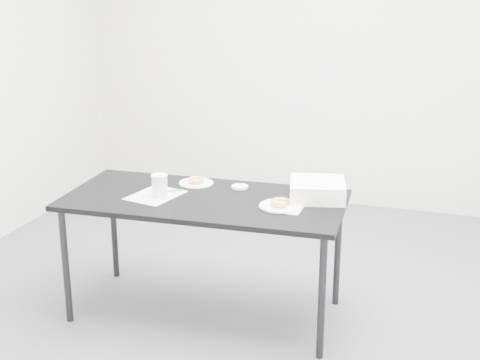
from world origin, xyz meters
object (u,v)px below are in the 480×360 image
(donut_near, at_px, (280,202))
(coffee_cup, at_px, (160,186))
(scorecard, at_px, (155,195))
(plate_far, at_px, (196,183))
(donut_far, at_px, (196,180))
(table, at_px, (204,207))
(plate_near, at_px, (280,206))
(bakery_box, at_px, (317,190))
(pen, at_px, (170,191))

(donut_near, relative_size, coffee_cup, 0.82)
(scorecard, distance_m, plate_far, 0.31)
(coffee_cup, bearing_deg, donut_far, 71.93)
(table, height_order, coffee_cup, coffee_cup)
(table, distance_m, plate_near, 0.45)
(bakery_box, bearing_deg, donut_near, -140.05)
(table, xyz_separation_m, scorecard, (-0.27, -0.05, 0.05))
(table, height_order, donut_near, donut_near)
(plate_far, relative_size, donut_far, 2.13)
(donut_near, bearing_deg, scorecard, -177.54)
(donut_far, xyz_separation_m, coffee_cup, (-0.10, -0.30, 0.04))
(coffee_cup, bearing_deg, plate_far, 71.93)
(pen, height_order, donut_near, donut_near)
(scorecard, relative_size, donut_far, 3.14)
(scorecard, bearing_deg, bakery_box, 27.67)
(scorecard, height_order, coffee_cup, coffee_cup)
(pen, xyz_separation_m, donut_far, (0.08, 0.19, 0.01))
(table, xyz_separation_m, donut_near, (0.44, -0.02, 0.08))
(donut_near, bearing_deg, bakery_box, 53.06)
(bakery_box, bearing_deg, pen, 177.68)
(bakery_box, bearing_deg, scorecard, -177.82)
(plate_far, height_order, bakery_box, bakery_box)
(bakery_box, bearing_deg, plate_near, -140.05)
(scorecard, relative_size, plate_far, 1.47)
(pen, bearing_deg, plate_far, 37.32)
(donut_near, distance_m, donut_far, 0.63)
(donut_near, bearing_deg, plate_near, 0.00)
(plate_near, bearing_deg, table, 177.52)
(scorecard, bearing_deg, plate_far, 76.49)
(scorecard, xyz_separation_m, coffee_cup, (0.04, -0.02, 0.06))
(scorecard, relative_size, bakery_box, 1.01)
(donut_near, bearing_deg, pen, 175.49)
(pen, distance_m, donut_near, 0.66)
(donut_far, height_order, bakery_box, bakery_box)
(plate_far, bearing_deg, donut_far, -90.00)
(table, bearing_deg, bakery_box, 14.60)
(plate_near, xyz_separation_m, donut_near, (0.00, 0.00, 0.02))
(pen, relative_size, donut_near, 1.31)
(pen, distance_m, bakery_box, 0.83)
(table, distance_m, donut_far, 0.28)
(plate_far, relative_size, coffee_cup, 1.57)
(table, relative_size, bakery_box, 5.33)
(coffee_cup, bearing_deg, pen, 80.01)
(donut_near, relative_size, bakery_box, 0.36)
(table, bearing_deg, coffee_cup, -166.58)
(scorecard, height_order, donut_near, donut_near)
(scorecard, xyz_separation_m, plate_far, (0.13, 0.28, 0.00))
(scorecard, xyz_separation_m, donut_near, (0.72, 0.03, 0.03))
(pen, relative_size, coffee_cup, 1.07)
(pen, relative_size, plate_near, 0.62)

